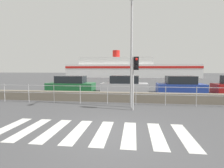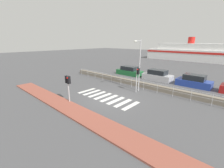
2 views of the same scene
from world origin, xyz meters
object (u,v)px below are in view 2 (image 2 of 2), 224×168
parked_car_silver (157,76)px  traffic_light_far (137,75)px  traffic_light_near (68,82)px  streetlamp (139,60)px  parked_car_green (129,71)px  parked_car_blue (194,81)px  ferry_boat (201,54)px

parked_car_silver → traffic_light_far: bearing=-82.4°
traffic_light_near → streetlamp: size_ratio=0.45×
traffic_light_near → streetlamp: bearing=67.7°
parked_car_green → parked_car_blue: (10.12, 0.00, 0.02)m
streetlamp → parked_car_silver: (-0.72, 6.54, -2.96)m
streetlamp → parked_car_blue: bearing=57.0°
traffic_light_near → ferry_boat: (1.54, 41.87, 0.08)m
parked_car_green → streetlamp: bearing=-48.1°
traffic_light_near → parked_car_silver: 13.88m
traffic_light_far → parked_car_green: bearing=131.1°
ferry_boat → parked_car_blue: 28.82m
traffic_light_far → parked_car_blue: 8.16m
traffic_light_far → traffic_light_near: bearing=-115.0°
parked_car_silver → parked_car_blue: (4.97, 0.00, -0.00)m
traffic_light_near → parked_car_silver: (2.18, 13.64, -1.37)m
streetlamp → traffic_light_near: bearing=-112.3°
ferry_boat → parked_car_blue: ferry_boat is taller
traffic_light_near → traffic_light_far: traffic_light_far is taller
traffic_light_near → parked_car_blue: traffic_light_near is taller
traffic_light_far → parked_car_blue: bearing=59.9°
parked_car_blue → streetlamp: bearing=-123.0°
parked_car_green → parked_car_blue: parked_car_blue is taller
streetlamp → parked_car_green: bearing=131.9°
ferry_boat → parked_car_blue: size_ratio=7.86×
parked_car_silver → parked_car_blue: 4.97m
streetlamp → parked_car_green: (-5.87, 6.54, -2.99)m
parked_car_green → ferry_boat: bearing=80.9°
traffic_light_far → parked_car_blue: size_ratio=0.69×
traffic_light_near → streetlamp: streetlamp is taller
streetlamp → parked_car_blue: size_ratio=1.42×
parked_car_green → parked_car_silver: parked_car_silver is taller
traffic_light_far → parked_car_silver: 7.16m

